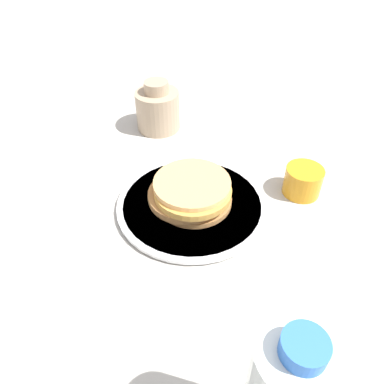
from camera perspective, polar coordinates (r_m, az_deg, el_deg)
The scene contains 5 objects.
ground_plane at distance 0.77m, azimuth -0.04°, elevation -1.05°, with size 4.00×4.00×0.00m, color #BCB7AD.
plate at distance 0.75m, azimuth -0.00°, elevation -1.90°, with size 0.30×0.30×0.01m.
pancake_stack at distance 0.73m, azimuth -0.07°, elevation -0.13°, with size 0.16×0.16×0.05m.
juice_glass at distance 0.80m, azimuth 16.53°, elevation 1.61°, with size 0.08×0.08×0.06m.
cream_jug at distance 0.97m, azimuth -5.24°, elevation 12.52°, with size 0.11×0.11×0.13m.
Camera 1 is at (-0.25, 0.51, 0.52)m, focal length 35.00 mm.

